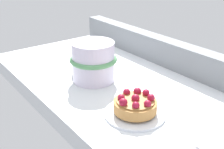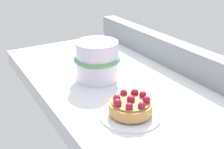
# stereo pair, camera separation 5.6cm
# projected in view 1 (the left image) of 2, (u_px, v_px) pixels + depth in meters

# --- Properties ---
(ground_plane) EXTENTS (0.86, 0.35, 0.04)m
(ground_plane) POSITION_uv_depth(u_px,v_px,m) (146.00, 104.00, 0.58)
(ground_plane) COLOR silver
(window_rail_back) EXTENTS (0.84, 0.04, 0.06)m
(window_rail_back) POSITION_uv_depth(u_px,v_px,m) (198.00, 64.00, 0.65)
(window_rail_back) COLOR gray
(window_rail_back) RESTS_ON ground_plane
(dessert_plate) EXTENTS (0.11, 0.11, 0.01)m
(dessert_plate) POSITION_uv_depth(u_px,v_px,m) (135.00, 113.00, 0.51)
(dessert_plate) COLOR silver
(dessert_plate) RESTS_ON ground_plane
(raspberry_tart) EXTENTS (0.08, 0.08, 0.03)m
(raspberry_tart) POSITION_uv_depth(u_px,v_px,m) (135.00, 104.00, 0.50)
(raspberry_tart) COLOR #B77F42
(raspberry_tart) RESTS_ON dessert_plate
(coffee_mug) EXTENTS (0.14, 0.10, 0.09)m
(coffee_mug) POSITION_uv_depth(u_px,v_px,m) (93.00, 61.00, 0.63)
(coffee_mug) COLOR silver
(coffee_mug) RESTS_ON ground_plane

